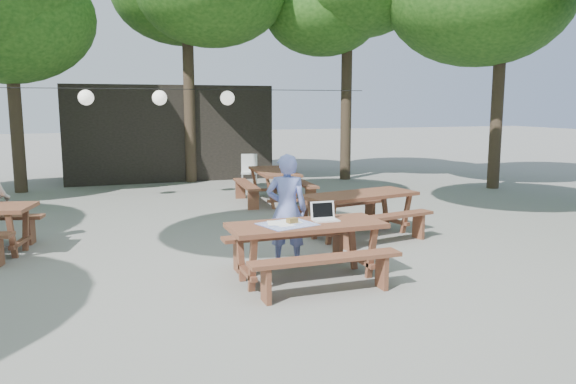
% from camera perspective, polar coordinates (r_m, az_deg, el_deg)
% --- Properties ---
extents(ground, '(80.00, 80.00, 0.00)m').
position_cam_1_polar(ground, '(7.89, -5.57, -7.77)').
color(ground, slate).
rests_on(ground, ground).
extents(pavilion, '(6.00, 3.00, 2.80)m').
position_cam_1_polar(pavilion, '(18.00, -12.30, 6.00)').
color(pavilion, black).
rests_on(pavilion, ground).
extents(main_picnic_table, '(2.00, 1.58, 0.75)m').
position_cam_1_polar(main_picnic_table, '(7.29, 1.86, -5.95)').
color(main_picnic_table, '#542D1D').
rests_on(main_picnic_table, ground).
extents(picnic_table_ne, '(2.16, 1.91, 0.75)m').
position_cam_1_polar(picnic_table_ne, '(9.74, 7.30, -2.23)').
color(picnic_table_ne, '#542D1D').
rests_on(picnic_table_ne, ground).
extents(picnic_table_far_e, '(1.72, 2.05, 0.75)m').
position_cam_1_polar(picnic_table_far_e, '(12.94, -1.43, 0.62)').
color(picnic_table_far_e, '#542D1D').
rests_on(picnic_table_far_e, ground).
extents(woman, '(0.67, 0.56, 1.58)m').
position_cam_1_polar(woman, '(7.90, -0.13, -1.80)').
color(woman, '#798ADD').
rests_on(woman, ground).
extents(plastic_chair, '(0.55, 0.55, 0.90)m').
position_cam_1_polar(plastic_chair, '(15.38, -3.94, 1.44)').
color(plastic_chair, silver).
rests_on(plastic_chair, ground).
extents(laptop, '(0.34, 0.27, 0.24)m').
position_cam_1_polar(laptop, '(7.40, 3.69, -2.39)').
color(laptop, white).
rests_on(laptop, main_picnic_table).
extents(tabletop_clutter, '(0.77, 0.70, 0.08)m').
position_cam_1_polar(tabletop_clutter, '(7.13, -0.02, -3.21)').
color(tabletop_clutter, '#324BAD').
rests_on(tabletop_clutter, main_picnic_table).
extents(paper_lanterns, '(9.00, 0.34, 0.38)m').
position_cam_1_polar(paper_lanterns, '(13.43, -12.86, 9.33)').
color(paper_lanterns, black).
rests_on(paper_lanterns, ground).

